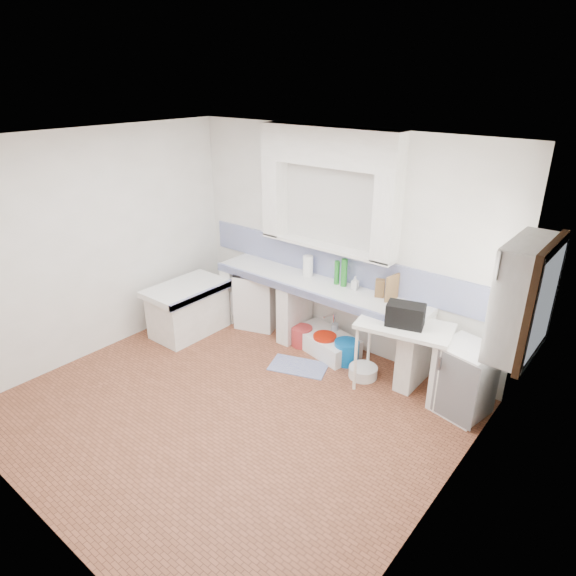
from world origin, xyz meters
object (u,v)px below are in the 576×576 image
Objects in this scene: fridge at (464,379)px; side_table at (401,358)px; stove at (259,299)px; sink at (326,343)px.

side_table is at bearing -162.75° from fridge.
stove reaches higher than side_table.
sink is 1.88m from fridge.
side_table is (1.16, -0.19, 0.32)m from sink.
sink is (1.19, -0.01, -0.29)m from stove.
fridge reaches higher than sink.
side_table is (2.35, -0.21, 0.03)m from stove.
side_table is at bearing -24.17° from stove.
sink is 0.87× the size of side_table.
stove is at bearing 163.56° from side_table.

